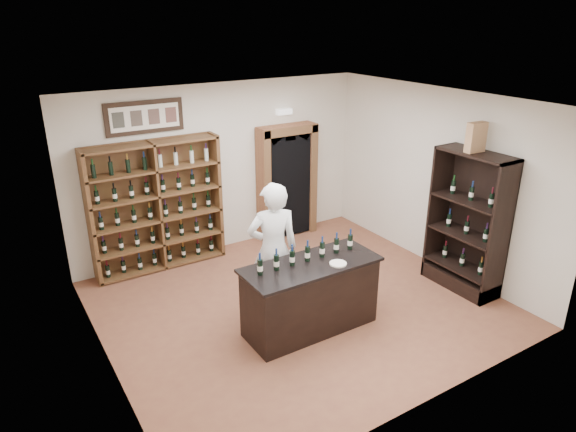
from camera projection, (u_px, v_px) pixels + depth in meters
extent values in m
plane|color=brown|center=(298.00, 304.00, 7.71)|extent=(5.50, 5.50, 0.00)
plane|color=white|center=(300.00, 103.00, 6.60)|extent=(5.50, 5.50, 0.00)
cube|color=silver|center=(222.00, 168.00, 9.12)|extent=(5.50, 0.04, 3.00)
cube|color=silver|center=(96.00, 258.00, 5.80)|extent=(0.04, 5.00, 3.00)
cube|color=silver|center=(437.00, 180.00, 8.51)|extent=(0.04, 5.00, 3.00)
cube|color=brown|center=(154.00, 203.00, 8.60)|extent=(2.20, 0.02, 2.20)
cube|color=brown|center=(90.00, 220.00, 7.93)|extent=(0.06, 0.38, 2.20)
cube|color=brown|center=(216.00, 195.00, 8.99)|extent=(0.06, 0.38, 2.20)
cube|color=brown|center=(157.00, 207.00, 8.46)|extent=(0.04, 0.38, 2.20)
cube|color=brown|center=(163.00, 264.00, 8.85)|extent=(2.18, 0.38, 0.04)
cube|color=brown|center=(161.00, 242.00, 8.70)|extent=(2.18, 0.38, 0.04)
cube|color=brown|center=(158.00, 219.00, 8.54)|extent=(2.18, 0.38, 0.03)
cube|color=brown|center=(156.00, 195.00, 8.38)|extent=(2.18, 0.38, 0.04)
cube|color=brown|center=(153.00, 170.00, 8.23)|extent=(2.18, 0.38, 0.04)
cube|color=brown|center=(151.00, 144.00, 8.07)|extent=(2.18, 0.38, 0.04)
cube|color=black|center=(145.00, 117.00, 8.07)|extent=(1.25, 0.04, 0.52)
cube|color=black|center=(287.00, 183.00, 9.77)|extent=(0.97, 0.29, 2.05)
cube|color=#B07444|center=(264.00, 187.00, 9.50)|extent=(0.14, 0.35, 2.15)
cube|color=#B07444|center=(309.00, 178.00, 10.01)|extent=(0.14, 0.35, 2.15)
cube|color=#B07444|center=(287.00, 130.00, 9.38)|extent=(1.15, 0.35, 0.16)
cube|color=white|center=(284.00, 112.00, 9.34)|extent=(0.30, 0.10, 0.10)
cube|color=black|center=(310.00, 298.00, 6.96)|extent=(1.80, 0.70, 0.94)
cube|color=black|center=(311.00, 265.00, 6.78)|extent=(1.88, 0.78, 0.04)
cylinder|color=black|center=(260.00, 267.00, 6.44)|extent=(0.07, 0.07, 0.21)
cylinder|color=white|center=(260.00, 268.00, 6.45)|extent=(0.07, 0.07, 0.07)
cylinder|color=navy|center=(260.00, 256.00, 6.39)|extent=(0.03, 0.03, 0.09)
cylinder|color=black|center=(276.00, 262.00, 6.56)|extent=(0.07, 0.07, 0.21)
cylinder|color=white|center=(276.00, 264.00, 6.57)|extent=(0.07, 0.07, 0.07)
cylinder|color=navy|center=(276.00, 252.00, 6.50)|extent=(0.03, 0.03, 0.09)
cylinder|color=black|center=(292.00, 258.00, 6.68)|extent=(0.07, 0.07, 0.21)
cylinder|color=white|center=(292.00, 259.00, 6.68)|extent=(0.07, 0.07, 0.07)
cylinder|color=navy|center=(292.00, 248.00, 6.62)|extent=(0.03, 0.03, 0.09)
cylinder|color=black|center=(307.00, 254.00, 6.80)|extent=(0.07, 0.07, 0.21)
cylinder|color=white|center=(307.00, 255.00, 6.80)|extent=(0.07, 0.07, 0.07)
cylinder|color=navy|center=(308.00, 243.00, 6.74)|extent=(0.03, 0.03, 0.09)
cylinder|color=black|center=(322.00, 250.00, 6.92)|extent=(0.07, 0.07, 0.21)
cylinder|color=white|center=(322.00, 251.00, 6.92)|extent=(0.07, 0.07, 0.07)
cylinder|color=navy|center=(322.00, 239.00, 6.86)|extent=(0.03, 0.03, 0.09)
cylinder|color=black|center=(336.00, 246.00, 7.03)|extent=(0.07, 0.07, 0.21)
cylinder|color=white|center=(336.00, 247.00, 7.04)|extent=(0.07, 0.07, 0.07)
cylinder|color=navy|center=(337.00, 236.00, 6.98)|extent=(0.03, 0.03, 0.09)
cylinder|color=black|center=(350.00, 242.00, 7.15)|extent=(0.07, 0.07, 0.21)
cylinder|color=white|center=(350.00, 243.00, 7.16)|extent=(0.07, 0.07, 0.07)
cylinder|color=navy|center=(351.00, 232.00, 7.10)|extent=(0.03, 0.03, 0.09)
cube|color=black|center=(477.00, 219.00, 7.94)|extent=(0.02, 1.20, 2.20)
cube|color=black|center=(500.00, 235.00, 7.37)|extent=(0.48, 0.04, 2.20)
cube|color=black|center=(438.00, 211.00, 8.28)|extent=(0.48, 0.04, 2.20)
cube|color=black|center=(477.00, 154.00, 7.43)|extent=(0.48, 1.20, 0.04)
cube|color=black|center=(460.00, 279.00, 8.19)|extent=(0.48, 1.20, 0.24)
cube|color=black|center=(461.00, 266.00, 8.10)|extent=(0.48, 1.16, 0.03)
cube|color=black|center=(466.00, 234.00, 7.90)|extent=(0.48, 1.16, 0.03)
cube|color=black|center=(470.00, 201.00, 7.69)|extent=(0.48, 1.16, 0.03)
imported|color=white|center=(273.00, 250.00, 7.17)|extent=(0.83, 0.66, 1.98)
cylinder|color=white|center=(338.00, 264.00, 6.74)|extent=(0.23, 0.23, 0.02)
cube|color=tan|center=(476.00, 137.00, 7.35)|extent=(0.31, 0.14, 0.43)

